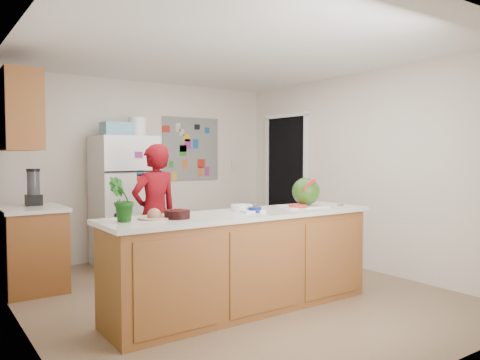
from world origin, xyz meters
TOP-DOWN VIEW (x-y plane):
  - floor at (0.00, 0.00)m, footprint 4.00×4.50m
  - wall_back at (0.00, 2.26)m, footprint 4.00×0.02m
  - wall_left at (-2.01, 0.00)m, footprint 0.02×4.50m
  - wall_right at (2.01, 0.00)m, footprint 0.02×4.50m
  - ceiling at (0.00, 0.00)m, footprint 4.00×4.50m
  - doorway at (1.99, 1.45)m, footprint 0.03×0.85m
  - peninsula_base at (-0.20, -0.50)m, footprint 2.60×0.62m
  - peninsula_top at (-0.20, -0.50)m, footprint 2.68×0.70m
  - side_counter_base at (-1.69, 1.35)m, footprint 0.60×0.80m
  - side_counter_top at (-1.69, 1.35)m, footprint 0.64×0.84m
  - upper_cabinets at (-1.82, 1.30)m, footprint 0.35×1.00m
  - refrigerator at (-0.45, 1.88)m, footprint 0.75×0.70m
  - fridge_top_bin at (-0.55, 1.88)m, footprint 0.35×0.28m
  - photo_collage at (0.75, 2.24)m, footprint 0.95×0.01m
  - person at (-0.48, 0.86)m, footprint 0.63×0.46m
  - blender_appliance at (-1.64, 1.47)m, footprint 0.13×0.13m
  - cutting_board at (0.58, -0.46)m, footprint 0.51×0.43m
  - watermelon at (0.64, -0.44)m, footprint 0.29×0.29m
  - watermelon_slice at (0.46, -0.51)m, footprint 0.19×0.19m
  - cherry_bowl at (-0.90, -0.52)m, footprint 0.29×0.29m
  - white_bowl at (-0.15, -0.39)m, footprint 0.24×0.24m
  - cobalt_bowl at (-0.11, -0.56)m, footprint 0.15×0.15m
  - plate at (-1.07, -0.44)m, footprint 0.34×0.34m
  - paper_towel at (-0.12, -0.52)m, footprint 0.23×0.21m
  - keys at (1.00, -0.59)m, footprint 0.09×0.06m
  - potted_plant at (-1.36, -0.45)m, footprint 0.21×0.18m

SIDE VIEW (x-z plane):
  - floor at x=0.00m, z-range -0.02..0.00m
  - side_counter_base at x=-1.69m, z-range 0.00..0.86m
  - peninsula_base at x=-0.20m, z-range 0.00..0.88m
  - person at x=-0.48m, z-range 0.00..1.58m
  - refrigerator at x=-0.45m, z-range 0.00..1.70m
  - side_counter_top at x=-1.69m, z-range 0.86..0.90m
  - peninsula_top at x=-0.20m, z-range 0.88..0.92m
  - cutting_board at x=0.58m, z-range 0.92..0.93m
  - keys at x=1.00m, z-range 0.92..0.93m
  - plate at x=-1.07m, z-range 0.92..0.94m
  - paper_towel at x=-0.12m, z-range 0.92..0.94m
  - watermelon_slice at x=0.46m, z-range 0.93..0.95m
  - cobalt_bowl at x=-0.11m, z-range 0.92..0.97m
  - white_bowl at x=-0.15m, z-range 0.92..0.98m
  - cherry_bowl at x=-0.90m, z-range 0.92..0.99m
  - doorway at x=1.99m, z-range 0.00..2.04m
  - watermelon at x=0.64m, z-range 0.93..1.22m
  - blender_appliance at x=-1.64m, z-range 0.90..1.28m
  - potted_plant at x=-1.36m, z-range 0.92..1.28m
  - wall_back at x=0.00m, z-range 0.00..2.50m
  - wall_left at x=-2.01m, z-range 0.00..2.50m
  - wall_right at x=2.01m, z-range 0.00..2.50m
  - photo_collage at x=0.75m, z-range 1.08..2.02m
  - fridge_top_bin at x=-0.55m, z-range 1.70..1.88m
  - upper_cabinets at x=-1.82m, z-range 1.50..2.30m
  - ceiling at x=0.00m, z-range 2.50..2.52m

